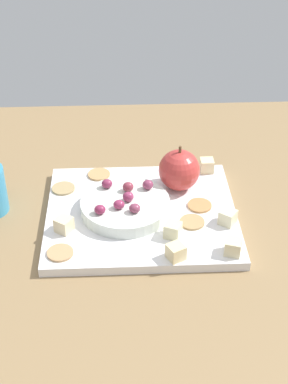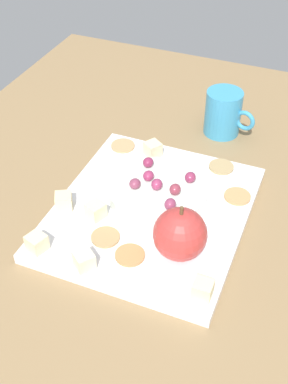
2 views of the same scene
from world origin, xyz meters
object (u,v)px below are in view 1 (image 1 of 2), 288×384
Objects in this scene: grape_5 at (128,187)px; platter at (141,215)px; grape_6 at (100,210)px; cheese_cube_2 at (233,247)px; cheese_cube_3 at (207,165)px; cheese_cube_4 at (228,217)px; cracker_1 at (99,174)px; cheese_cube_0 at (171,230)px; grape_3 at (107,184)px; serving_dish at (125,206)px; cracker_0 at (60,253)px; cracker_3 at (200,205)px; grape_2 at (135,208)px; cracker_2 at (63,188)px; grape_0 at (119,204)px; grape_1 at (128,197)px; cheese_cube_1 at (176,252)px; grape_4 at (148,185)px; cheese_cube_5 at (64,225)px; apple_whole at (179,170)px; cracker_4 at (192,222)px.

platter is at bearing 124.79° from grape_5.
cheese_cube_2 is at bearing 158.15° from grape_6.
cheese_cube_3 is at bearing -148.75° from grape_5.
cheese_cube_4 is 0.59× the size of cracker_1.
grape_3 reaches higher than cheese_cube_0.
cracker_0 is (10.60, 10.86, -0.92)cm from serving_dish.
grape_2 is at bearing 19.65° from cracker_3.
grape_5 reaches higher than cracker_2.
cheese_cube_2 is 20.54cm from grape_0.
cheese_cube_4 is 1.30× the size of grape_3.
grape_1 is (2.25, -0.19, 3.95)cm from platter.
cheese_cube_1 is 0.59× the size of cracker_0.
grape_4 is 1.00× the size of grape_6.
cheese_cube_0 is at bearing 123.69° from platter.
cheese_cube_5 is at bearing -92.79° from cracker_0.
cheese_cube_1 is at bearing 71.73° from cheese_cube_3.
cheese_cube_1 is (2.33, 19.69, -2.53)cm from apple_whole.
platter is 13.13× the size of cheese_cube_0.
cheese_cube_2 is 1.00× the size of cheese_cube_3.
cheese_cube_2 is 17.65cm from grape_2.
cracker_4 is 13.05cm from grape_5.
cheese_cube_1 is 18.39cm from cracker_0.
cracker_4 is 2.20× the size of grape_2.
grape_3 is (10.83, -16.88, 1.82)cm from cheese_cube_1.
cracker_2 is (19.00, -19.94, -1.06)cm from cheese_cube_1.
grape_4 is at bearing 174.21° from grape_3.
grape_2 is (6.12, -9.37, 1.78)cm from cheese_cube_1.
cracker_0 is 2.20× the size of grape_6.
grape_0 reaches higher than cheese_cube_5.
grape_2 is at bearing 122.11° from grape_3.
platter is 5.11cm from grape_2.
cracker_3 is 16.92cm from grape_3.
cheese_cube_0 is 1.30× the size of grape_1.
cracker_3 is 2.20× the size of grape_2.
grape_3 is at bearing 22.99° from cheese_cube_3.
grape_1 is 5.90cm from grape_6.
cracker_4 is (-21.60, -1.09, -1.06)cm from cheese_cube_5.
grape_4 is at bearing -149.68° from cheese_cube_5.
grape_1 is (-10.83, -4.96, 1.87)cm from cheese_cube_5.
cracker_4 is at bearing 176.71° from grape_2.
cheese_cube_5 is 1.30× the size of grape_4.
cracker_2 is at bearing -42.38° from grape_0.
grape_0 is at bearing -30.90° from cheese_cube_0.
grape_4 reaches higher than grape_0.
serving_dish is at bearing -141.29° from grape_6.
cheese_cube_3 is (-8.24, -24.97, 0.00)cm from cheese_cube_1.
cheese_cube_3 reaches higher than serving_dish.
platter is at bearing -56.31° from cheese_cube_0.
cheese_cube_2 is at bearing 132.63° from cracker_1.
cheese_cube_4 is 1.30× the size of grape_1.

